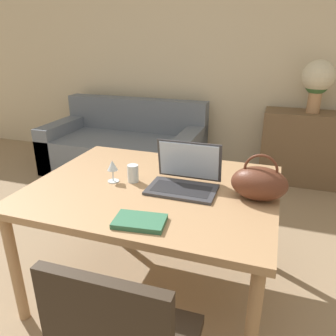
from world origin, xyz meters
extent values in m
cube|color=beige|center=(0.00, 3.06, 1.35)|extent=(10.00, 0.06, 2.70)
cube|color=#A87F56|center=(0.03, 0.66, 0.71)|extent=(1.39, 1.09, 0.04)
cylinder|color=#A87F56|center=(-0.60, 0.17, 0.34)|extent=(0.06, 0.06, 0.69)
cylinder|color=#A87F56|center=(0.66, 0.17, 0.34)|extent=(0.06, 0.06, 0.69)
cylinder|color=#A87F56|center=(-0.60, 1.14, 0.34)|extent=(0.06, 0.06, 0.69)
cylinder|color=#A87F56|center=(0.66, 1.14, 0.34)|extent=(0.06, 0.06, 0.69)
cube|color=slate|center=(-1.04, 2.42, 0.21)|extent=(1.82, 0.96, 0.42)
cube|color=slate|center=(-1.04, 2.80, 0.62)|extent=(1.82, 0.20, 0.40)
cube|color=slate|center=(-1.85, 2.42, 0.28)|extent=(0.20, 0.96, 0.56)
cube|color=slate|center=(-0.23, 2.42, 0.28)|extent=(0.20, 0.96, 0.56)
cube|color=brown|center=(0.98, 2.77, 0.40)|extent=(0.91, 0.40, 0.79)
cube|color=#38383D|center=(0.20, 0.64, 0.74)|extent=(0.38, 0.24, 0.02)
cube|color=black|center=(0.20, 0.63, 0.74)|extent=(0.32, 0.15, 0.00)
cube|color=#38383D|center=(0.20, 0.78, 0.86)|extent=(0.38, 0.04, 0.23)
cube|color=silver|center=(0.20, 0.78, 0.86)|extent=(0.35, 0.04, 0.21)
cylinder|color=silver|center=(-0.11, 0.67, 0.78)|extent=(0.07, 0.07, 0.10)
cylinder|color=silver|center=(-0.22, 0.63, 0.73)|extent=(0.07, 0.07, 0.01)
cylinder|color=silver|center=(-0.22, 0.63, 0.77)|extent=(0.01, 0.01, 0.07)
cone|color=silver|center=(-0.22, 0.63, 0.83)|extent=(0.06, 0.06, 0.06)
ellipsoid|color=#592D1E|center=(0.61, 0.68, 0.82)|extent=(0.29, 0.19, 0.18)
torus|color=#592D1E|center=(0.61, 0.68, 0.89)|extent=(0.17, 0.01, 0.17)
cylinder|color=tan|center=(1.00, 2.76, 0.92)|extent=(0.13, 0.13, 0.25)
sphere|color=#3D6B38|center=(1.00, 2.76, 1.10)|extent=(0.24, 0.24, 0.24)
sphere|color=beige|center=(1.00, 2.76, 1.16)|extent=(0.32, 0.32, 0.32)
cube|color=#336B4C|center=(0.12, 0.25, 0.74)|extent=(0.25, 0.18, 0.02)
camera|label=1|loc=(0.66, -0.94, 1.52)|focal=35.00mm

